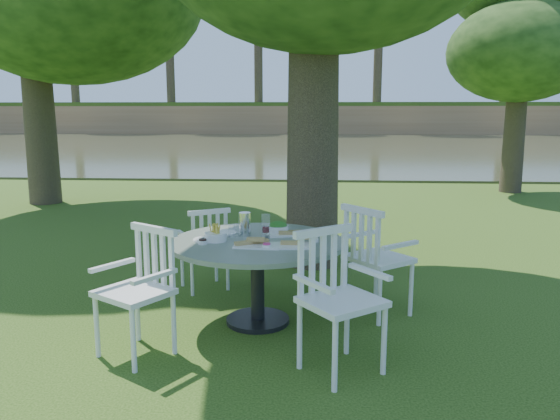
% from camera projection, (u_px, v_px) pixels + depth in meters
% --- Properties ---
extents(ground, '(140.00, 140.00, 0.00)m').
position_uv_depth(ground, '(279.00, 295.00, 5.57)').
color(ground, '#1E3B0C').
rests_on(ground, ground).
extents(table, '(1.51, 1.51, 0.75)m').
position_uv_depth(table, '(257.00, 255.00, 4.75)').
color(table, black).
rests_on(table, ground).
extents(chair_ne, '(0.70, 0.70, 1.02)m').
position_uv_depth(chair_ne, '(371.00, 252.00, 4.92)').
color(chair_ne, white).
rests_on(chair_ne, ground).
extents(chair_nw, '(0.59, 0.58, 0.88)m').
position_uv_depth(chair_nw, '(207.00, 243.00, 5.63)').
color(chair_nw, white).
rests_on(chair_nw, ground).
extents(chair_sw, '(0.66, 0.66, 0.98)m').
position_uv_depth(chair_sw, '(144.00, 280.00, 4.19)').
color(chair_sw, white).
rests_on(chair_sw, ground).
extents(chair_se, '(0.70, 0.70, 1.02)m').
position_uv_depth(chair_se, '(333.00, 288.00, 3.93)').
color(chair_se, white).
rests_on(chair_se, ground).
extents(tableware, '(1.09, 0.75, 0.21)m').
position_uv_depth(tableware, '(253.00, 234.00, 4.80)').
color(tableware, white).
rests_on(tableware, table).
extents(river, '(100.00, 28.00, 0.12)m').
position_uv_depth(river, '(309.00, 147.00, 28.15)').
color(river, '#363921').
rests_on(river, ground).
extents(far_bank, '(100.00, 18.00, 15.20)m').
position_uv_depth(far_bank, '(316.00, 44.00, 44.61)').
color(far_bank, '#936A44').
rests_on(far_bank, ground).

